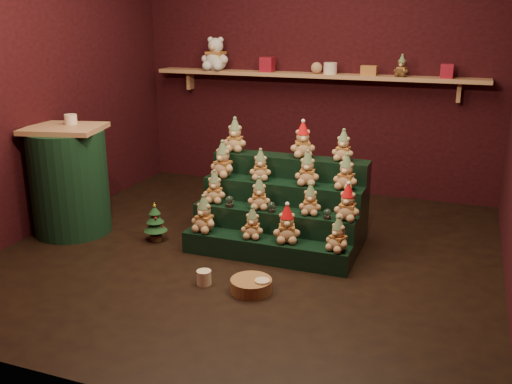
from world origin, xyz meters
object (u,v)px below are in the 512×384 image
at_px(riser_tier_front, 265,249).
at_px(white_bear, 216,49).
at_px(mini_christmas_tree, 155,222).
at_px(mug_left, 204,278).
at_px(snow_globe_b, 272,207).
at_px(mug_right, 262,287).
at_px(snow_globe_c, 327,214).
at_px(side_table, 69,181).
at_px(snow_globe_a, 230,201).
at_px(brown_bear, 402,66).
at_px(wicker_basket, 251,285).

relative_size(riser_tier_front, white_bear, 3.05).
xyz_separation_m(mini_christmas_tree, mug_left, (0.78, -0.64, -0.12)).
height_order(snow_globe_b, mug_right, snow_globe_b).
relative_size(snow_globe_c, side_table, 0.09).
relative_size(snow_globe_c, mini_christmas_tree, 0.24).
relative_size(snow_globe_a, snow_globe_b, 1.13).
relative_size(white_bear, brown_bear, 2.16).
height_order(side_table, mug_left, side_table).
bearing_deg(riser_tier_front, snow_globe_b, 90.15).
xyz_separation_m(snow_globe_a, mug_right, (0.56, -0.73, -0.35)).
height_order(snow_globe_b, mini_christmas_tree, snow_globe_b).
bearing_deg(white_bear, mug_right, -55.85).
bearing_deg(snow_globe_c, snow_globe_a, 180.00).
bearing_deg(mug_right, side_table, 164.77).
height_order(riser_tier_front, mini_christmas_tree, mini_christmas_tree).
xyz_separation_m(snow_globe_b, mini_christmas_tree, (-1.05, -0.10, -0.23)).
bearing_deg(brown_bear, side_table, -133.01).
height_order(wicker_basket, white_bear, white_bear).
relative_size(riser_tier_front, snow_globe_c, 16.62).
bearing_deg(brown_bear, mug_right, -92.41).
relative_size(riser_tier_front, side_table, 1.42).
xyz_separation_m(side_table, mug_right, (2.06, -0.56, -0.43)).
xyz_separation_m(riser_tier_front, snow_globe_b, (-0.00, 0.16, 0.31)).
xyz_separation_m(snow_globe_b, mug_right, (0.19, -0.73, -0.35)).
bearing_deg(mini_christmas_tree, snow_globe_b, 5.66).
distance_m(mug_right, brown_bear, 2.92).
distance_m(snow_globe_b, mug_left, 0.86).
bearing_deg(mug_right, snow_globe_b, 104.20).
height_order(mug_right, white_bear, white_bear).
distance_m(snow_globe_b, mini_christmas_tree, 1.08).
relative_size(riser_tier_front, wicker_basket, 4.65).
xyz_separation_m(side_table, mug_left, (1.60, -0.57, -0.43)).
height_order(snow_globe_a, snow_globe_c, snow_globe_a).
xyz_separation_m(snow_globe_c, brown_bear, (0.29, 1.79, 1.02)).
relative_size(mini_christmas_tree, brown_bear, 1.66).
xyz_separation_m(side_table, wicker_basket, (1.97, -0.55, -0.44)).
bearing_deg(riser_tier_front, snow_globe_c, 18.90).
bearing_deg(snow_globe_a, side_table, -173.47).
height_order(riser_tier_front, snow_globe_b, snow_globe_b).
height_order(riser_tier_front, white_bear, white_bear).
bearing_deg(mug_left, snow_globe_c, 45.08).
xyz_separation_m(snow_globe_c, mini_christmas_tree, (-1.52, -0.10, -0.23)).
distance_m(riser_tier_front, side_table, 1.92).
relative_size(mini_christmas_tree, mug_left, 3.25).
distance_m(snow_globe_c, wicker_basket, 0.89).
height_order(mug_left, brown_bear, brown_bear).
relative_size(riser_tier_front, brown_bear, 6.58).
bearing_deg(snow_globe_c, snow_globe_b, 180.00).
relative_size(mini_christmas_tree, wicker_basket, 1.17).
height_order(snow_globe_a, side_table, side_table).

